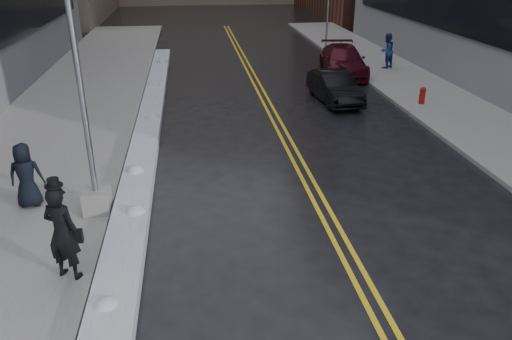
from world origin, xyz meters
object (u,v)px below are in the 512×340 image
object	(u,v)px
pedestrian_fedora	(62,233)
pedestrian_east	(387,51)
pedestrian_c	(26,175)
lamppost	(86,122)
fire_hydrant	(422,95)
car_black	(335,87)
car_maroon	(343,61)

from	to	relation	value
pedestrian_fedora	pedestrian_east	bearing A→B (deg)	-103.67
pedestrian_c	lamppost	bearing A→B (deg)	159.88
fire_hydrant	pedestrian_fedora	bearing A→B (deg)	-139.26
lamppost	car_black	bearing A→B (deg)	46.63
fire_hydrant	car_maroon	bearing A→B (deg)	104.85
car_black	car_maroon	world-z (taller)	car_maroon
car_maroon	fire_hydrant	bearing A→B (deg)	-67.81
pedestrian_fedora	car_maroon	distance (m)	20.11
pedestrian_c	pedestrian_fedora	bearing A→B (deg)	113.57
pedestrian_fedora	car_black	world-z (taller)	pedestrian_fedora
pedestrian_fedora	pedestrian_east	size ratio (longest dim) A/B	1.09
lamppost	pedestrian_east	size ratio (longest dim) A/B	4.07
pedestrian_c	pedestrian_east	bearing A→B (deg)	-139.07
lamppost	pedestrian_east	distance (m)	19.99
pedestrian_c	car_black	size ratio (longest dim) A/B	0.42
car_maroon	pedestrian_east	bearing A→B (deg)	21.09
pedestrian_fedora	car_black	bearing A→B (deg)	-102.94
lamppost	pedestrian_east	world-z (taller)	lamppost
pedestrian_east	car_black	bearing A→B (deg)	17.50
pedestrian_c	car_maroon	distance (m)	18.47
car_black	pedestrian_c	bearing A→B (deg)	-144.69
pedestrian_c	car_black	xyz separation A→B (m)	(10.58, 8.75, -0.34)
pedestrian_fedora	car_maroon	size ratio (longest dim) A/B	0.39
pedestrian_fedora	pedestrian_c	world-z (taller)	pedestrian_fedora
car_black	pedestrian_east	bearing A→B (deg)	46.78
car_black	car_maroon	size ratio (longest dim) A/B	0.78
pedestrian_east	pedestrian_c	bearing A→B (deg)	9.95
lamppost	car_black	world-z (taller)	lamppost
lamppost	car_maroon	distance (m)	17.86
pedestrian_east	pedestrian_fedora	bearing A→B (deg)	19.05
pedestrian_east	car_black	size ratio (longest dim) A/B	0.46
fire_hydrant	pedestrian_east	size ratio (longest dim) A/B	0.39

